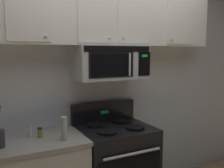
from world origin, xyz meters
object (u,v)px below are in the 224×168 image
Objects in this scene: salt_shaker at (30,131)px; pepper_mill at (64,129)px; over_range_microwave at (110,62)px; stove_range at (115,166)px; spice_jar at (40,133)px.

pepper_mill reaches higher than salt_shaker.
over_range_microwave is 1.04m from salt_shaker.
over_range_microwave reaches higher than pepper_mill.
stove_range is at bearing -89.86° from over_range_microwave.
over_range_microwave is at bearing 1.27° from salt_shaker.
salt_shaker is 0.35m from pepper_mill.
stove_range is 1.47× the size of over_range_microwave.
pepper_mill is at bearing -43.26° from salt_shaker.
stove_range is 0.98m from salt_shaker.
stove_range is 1.11m from over_range_microwave.
over_range_microwave reaches higher than spice_jar.
over_range_microwave is 6.63× the size of salt_shaker.
pepper_mill reaches higher than spice_jar.
spice_jar is at bearing -173.41° from over_range_microwave.
spice_jar is (-0.77, 0.03, 0.48)m from stove_range.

